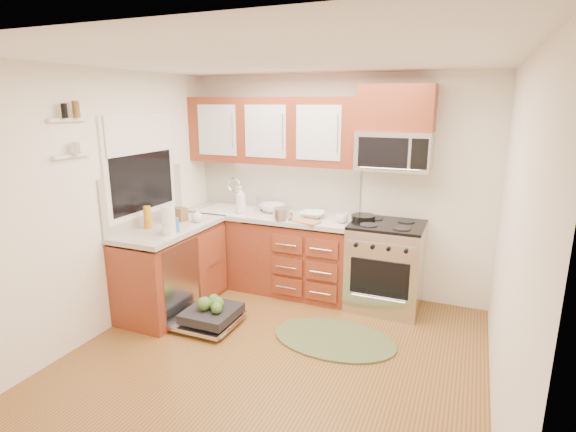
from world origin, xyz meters
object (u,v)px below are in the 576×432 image
at_px(sink, 228,219).
at_px(bowl_b, 273,208).
at_px(paper_towel_roll, 168,220).
at_px(bowl_a, 313,215).
at_px(upper_cabinets, 272,131).
at_px(microwave, 394,151).
at_px(skillet, 363,217).
at_px(cutting_board, 307,222).
at_px(rug, 334,339).
at_px(cup, 342,218).
at_px(dishwasher, 208,316).
at_px(stock_pot, 283,214).
at_px(range, 385,266).

xyz_separation_m(sink, bowl_b, (0.55, 0.10, 0.17)).
relative_size(paper_towel_roll, bowl_a, 1.04).
xyz_separation_m(upper_cabinets, bowl_b, (0.02, -0.05, -0.90)).
bearing_deg(upper_cabinets, sink, -163.55).
distance_m(microwave, skillet, 0.78).
xyz_separation_m(cutting_board, bowl_b, (-0.54, 0.30, 0.04)).
bearing_deg(paper_towel_roll, microwave, 33.53).
bearing_deg(microwave, upper_cabinets, 178.98).
relative_size(microwave, cutting_board, 2.72).
distance_m(skillet, cutting_board, 0.62).
height_order(rug, cup, cup).
height_order(skillet, paper_towel_roll, paper_towel_roll).
bearing_deg(sink, bowl_a, 1.30).
distance_m(microwave, bowl_a, 1.13).
relative_size(cutting_board, bowl_a, 1.01).
xyz_separation_m(rug, bowl_a, (-0.56, 0.93, 0.95)).
relative_size(dishwasher, bowl_a, 2.53).
bearing_deg(stock_pot, range, 10.18).
height_order(upper_cabinets, microwave, upper_cabinets).
bearing_deg(upper_cabinets, bowl_b, -65.44).
xyz_separation_m(range, sink, (-1.93, -0.01, 0.33)).
relative_size(stock_pot, bowl_b, 0.72).
xyz_separation_m(paper_towel_roll, bowl_b, (0.55, 1.25, -0.10)).
xyz_separation_m(stock_pot, cutting_board, (0.28, -0.01, -0.06)).
xyz_separation_m(skillet, bowl_b, (-1.10, 0.03, -0.00)).
distance_m(dishwasher, cutting_board, 1.43).
bearing_deg(range, rug, -107.34).
relative_size(skillet, bowl_a, 0.94).
bearing_deg(cutting_board, dishwasher, -127.41).
relative_size(upper_cabinets, cutting_board, 7.33).
relative_size(dishwasher, bowl_b, 2.31).
bearing_deg(dishwasher, microwave, 39.07).
height_order(paper_towel_roll, bowl_a, paper_towel_roll).
bearing_deg(skillet, sink, -177.44).
relative_size(rug, cup, 8.89).
bearing_deg(skillet, bowl_b, 178.58).
distance_m(microwave, cup, 0.89).
bearing_deg(cutting_board, bowl_b, 151.04).
bearing_deg(microwave, rug, -105.43).
bearing_deg(bowl_b, cup, -10.23).
height_order(rug, skillet, skillet).
height_order(upper_cabinets, dishwasher, upper_cabinets).
distance_m(stock_pot, bowl_b, 0.39).
distance_m(upper_cabinets, range, 1.99).
xyz_separation_m(microwave, rug, (-0.29, -1.03, -1.69)).
xyz_separation_m(rug, bowl_b, (-1.10, 1.00, 0.96)).
height_order(microwave, rug, microwave).
xyz_separation_m(upper_cabinets, sink, (-0.52, -0.16, -1.07)).
xyz_separation_m(sink, cup, (1.45, -0.06, 0.18)).
distance_m(skillet, cup, 0.24).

